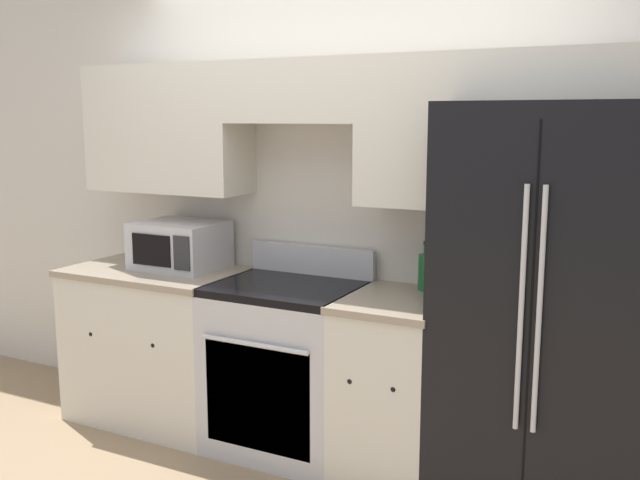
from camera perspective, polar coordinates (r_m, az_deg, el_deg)
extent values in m
plane|color=#937A5B|center=(3.69, -2.31, -18.62)|extent=(12.00, 12.00, 0.00)
cube|color=beige|center=(3.86, 2.37, 3.02)|extent=(8.00, 0.06, 2.60)
cube|color=beige|center=(4.23, -12.05, 8.67)|extent=(0.98, 0.33, 0.72)
cube|color=beige|center=(3.75, -1.61, 11.77)|extent=(0.75, 0.33, 0.32)
cube|color=beige|center=(3.37, 14.61, 8.34)|extent=(1.37, 0.33, 0.72)
cube|color=beige|center=(4.32, -12.76, -8.31)|extent=(0.98, 0.62, 0.86)
cube|color=gray|center=(4.20, -12.99, -2.48)|extent=(1.01, 0.64, 0.03)
sphere|color=black|center=(4.21, -17.83, -7.17)|extent=(0.03, 0.03, 0.03)
sphere|color=black|center=(3.92, -13.20, -8.21)|extent=(0.03, 0.03, 0.03)
cube|color=beige|center=(3.60, 6.04, -11.83)|extent=(0.47, 0.62, 0.86)
cube|color=gray|center=(3.46, 6.17, -4.90)|extent=(0.50, 0.64, 0.03)
sphere|color=black|center=(3.33, 2.41, -11.23)|extent=(0.03, 0.03, 0.03)
sphere|color=black|center=(3.25, 5.89, -11.79)|extent=(0.03, 0.03, 0.03)
cube|color=#B7B7BC|center=(3.85, -2.63, -10.38)|extent=(0.75, 0.62, 0.86)
cube|color=black|center=(3.62, -5.06, -12.47)|extent=(0.60, 0.01, 0.55)
cube|color=black|center=(3.72, -2.68, -3.87)|extent=(0.75, 0.62, 0.04)
cube|color=#B7B7BC|center=(3.93, -0.67, -1.61)|extent=(0.75, 0.04, 0.16)
cylinder|color=silver|center=(3.50, -5.36, -8.32)|extent=(0.60, 0.02, 0.02)
cube|color=black|center=(3.36, 17.70, -5.26)|extent=(0.90, 0.77, 1.82)
cube|color=black|center=(2.99, 16.47, -7.01)|extent=(0.01, 0.01, 1.67)
cylinder|color=#B7B7BC|center=(2.95, 15.79, -5.39)|extent=(0.02, 0.02, 1.00)
cylinder|color=#B7B7BC|center=(2.94, 17.13, -5.52)|extent=(0.02, 0.02, 1.00)
cube|color=#B7B7BC|center=(4.16, -11.12, -0.40)|extent=(0.47, 0.39, 0.27)
cube|color=black|center=(4.04, -13.36, -0.79)|extent=(0.26, 0.01, 0.17)
cube|color=#262628|center=(3.91, -11.02, -1.06)|extent=(0.10, 0.01, 0.19)
cylinder|color=#195928|center=(3.61, 8.55, -2.58)|extent=(0.09, 0.09, 0.18)
cylinder|color=#195928|center=(3.59, 8.59, -0.78)|extent=(0.04, 0.04, 0.05)
cylinder|color=black|center=(3.58, 8.61, -0.23)|extent=(0.04, 0.04, 0.02)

